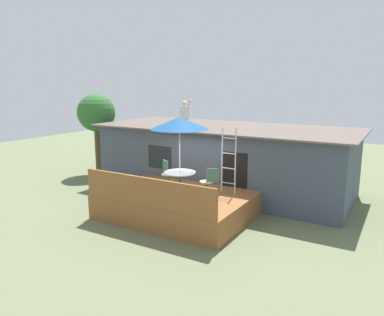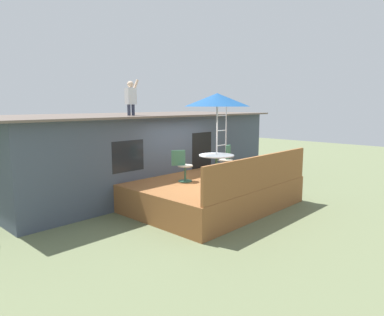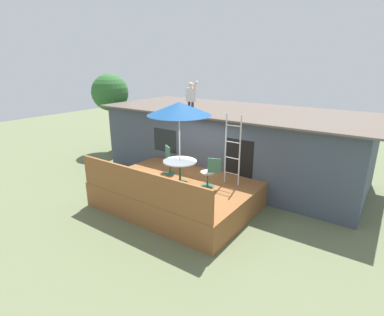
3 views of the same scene
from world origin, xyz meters
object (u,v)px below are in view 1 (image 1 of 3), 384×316
Objects in this scene: step_ladder at (229,161)px; person_figure at (185,112)px; patio_umbrella at (179,123)px; patio_chair_left at (167,174)px; patio_chair_right at (209,182)px; backyard_tree at (96,114)px; patio_table at (180,177)px.

person_figure is (-2.60, 1.51, 1.39)m from step_ladder.
patio_umbrella is 2.15m from patio_chair_left.
patio_chair_left is at bearing -26.35° from patio_chair_right.
step_ladder is at bearing 33.49° from patio_umbrella.
backyard_tree reaches higher than patio_chair_right.
person_figure reaches higher than step_ladder.
patio_chair_right is at bearing 19.02° from patio_umbrella.
patio_chair_left and patio_chair_right have the same top height.
step_ladder is at bearing 33.49° from patio_table.
patio_chair_right is at bearing -43.83° from person_figure.
step_ladder is at bearing 40.43° from patio_chair_left.
backyard_tree is (-7.67, 2.85, 1.68)m from patio_chair_right.
patio_chair_right is (0.90, 0.31, -0.13)m from patio_table.
backyard_tree is at bearing 164.32° from step_ladder.
step_ladder is 0.56× the size of backyard_tree.
patio_umbrella is 1.15× the size of step_ladder.
step_ladder reaches higher than patio_chair_right.
patio_table is 0.96m from patio_chair_right.
patio_table is 1.76m from patio_umbrella.
patio_chair_left is 0.24× the size of backyard_tree.
patio_umbrella is at bearing -146.51° from step_ladder.
backyard_tree is (-8.10, 2.27, 1.04)m from step_ladder.
patio_umbrella reaches higher than patio_chair_left.
backyard_tree is at bearing 154.98° from patio_table.
patio_umbrella is (-0.00, -0.00, 1.76)m from patio_table.
patio_table is at bearing 0.00° from patio_chair_right.
step_ladder is 3.31m from person_figure.
patio_chair_left is at bearing -78.14° from person_figure.
backyard_tree is (-6.76, 3.16, -0.21)m from patio_umbrella.
backyard_tree reaches higher than step_ladder.
person_figure reaches higher than patio_chair_right.
person_figure is (-1.27, 2.39, 0.14)m from patio_umbrella.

